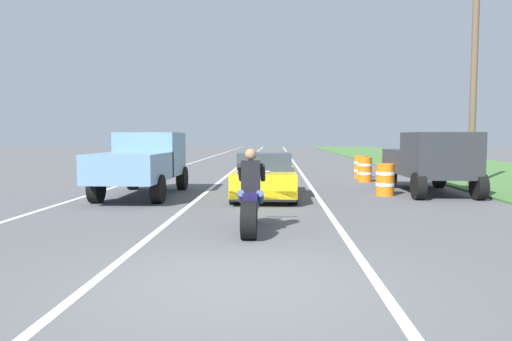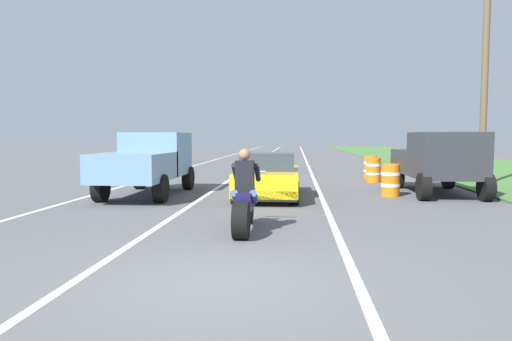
{
  "view_description": "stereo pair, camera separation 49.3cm",
  "coord_description": "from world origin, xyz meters",
  "px_view_note": "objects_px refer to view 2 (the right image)",
  "views": [
    {
      "loc": [
        0.52,
        -5.82,
        1.85
      ],
      "look_at": [
        0.02,
        5.83,
        1.0
      ],
      "focal_mm": 32.8,
      "sensor_mm": 36.0,
      "label": 1
    },
    {
      "loc": [
        1.01,
        -5.79,
        1.85
      ],
      "look_at": [
        0.02,
        5.83,
        1.0
      ],
      "focal_mm": 32.8,
      "sensor_mm": 36.0,
      "label": 2
    }
  ],
  "objects_px": {
    "pickup_truck_left_lane_light_blue": "(148,160)",
    "pickup_truck_right_shoulder_dark_grey": "(437,160)",
    "sports_car_yellow": "(268,177)",
    "construction_barrel_mid": "(374,170)",
    "motorcycle_with_rider": "(245,202)",
    "construction_barrel_far": "(370,167)",
    "construction_barrel_nearest": "(391,180)"
  },
  "relations": [
    {
      "from": "pickup_truck_left_lane_light_blue",
      "to": "pickup_truck_right_shoulder_dark_grey",
      "type": "bearing_deg",
      "value": 7.38
    },
    {
      "from": "sports_car_yellow",
      "to": "construction_barrel_mid",
      "type": "distance_m",
      "value": 6.4
    },
    {
      "from": "motorcycle_with_rider",
      "to": "construction_barrel_far",
      "type": "relative_size",
      "value": 2.21
    },
    {
      "from": "sports_car_yellow",
      "to": "construction_barrel_far",
      "type": "relative_size",
      "value": 4.3
    },
    {
      "from": "motorcycle_with_rider",
      "to": "construction_barrel_far",
      "type": "xyz_separation_m",
      "value": [
        4.23,
        11.88,
        -0.09
      ]
    },
    {
      "from": "pickup_truck_right_shoulder_dark_grey",
      "to": "construction_barrel_far",
      "type": "distance_m",
      "value": 5.43
    },
    {
      "from": "sports_car_yellow",
      "to": "construction_barrel_nearest",
      "type": "height_order",
      "value": "sports_car_yellow"
    },
    {
      "from": "construction_barrel_far",
      "to": "motorcycle_with_rider",
      "type": "bearing_deg",
      "value": -109.59
    },
    {
      "from": "pickup_truck_right_shoulder_dark_grey",
      "to": "construction_barrel_mid",
      "type": "height_order",
      "value": "pickup_truck_right_shoulder_dark_grey"
    },
    {
      "from": "pickup_truck_left_lane_light_blue",
      "to": "construction_barrel_nearest",
      "type": "relative_size",
      "value": 4.8
    },
    {
      "from": "pickup_truck_right_shoulder_dark_grey",
      "to": "construction_barrel_mid",
      "type": "bearing_deg",
      "value": 111.12
    },
    {
      "from": "sports_car_yellow",
      "to": "construction_barrel_far",
      "type": "xyz_separation_m",
      "value": [
        4.08,
        6.6,
        -0.13
      ]
    },
    {
      "from": "construction_barrel_nearest",
      "to": "construction_barrel_mid",
      "type": "distance_m",
      "value": 4.46
    },
    {
      "from": "pickup_truck_left_lane_light_blue",
      "to": "pickup_truck_right_shoulder_dark_grey",
      "type": "xyz_separation_m",
      "value": [
        9.18,
        1.19,
        0.0
      ]
    },
    {
      "from": "pickup_truck_left_lane_light_blue",
      "to": "sports_car_yellow",
      "type": "bearing_deg",
      "value": -2.62
    },
    {
      "from": "sports_car_yellow",
      "to": "pickup_truck_left_lane_light_blue",
      "type": "distance_m",
      "value": 3.83
    },
    {
      "from": "pickup_truck_left_lane_light_blue",
      "to": "construction_barrel_mid",
      "type": "bearing_deg",
      "value": 32.0
    },
    {
      "from": "motorcycle_with_rider",
      "to": "sports_car_yellow",
      "type": "bearing_deg",
      "value": 88.43
    },
    {
      "from": "pickup_truck_left_lane_light_blue",
      "to": "construction_barrel_mid",
      "type": "height_order",
      "value": "pickup_truck_left_lane_light_blue"
    },
    {
      "from": "pickup_truck_left_lane_light_blue",
      "to": "construction_barrel_far",
      "type": "height_order",
      "value": "pickup_truck_left_lane_light_blue"
    },
    {
      "from": "pickup_truck_right_shoulder_dark_grey",
      "to": "sports_car_yellow",
      "type": "bearing_deg",
      "value": -165.8
    },
    {
      "from": "construction_barrel_nearest",
      "to": "pickup_truck_left_lane_light_blue",
      "type": "bearing_deg",
      "value": -177.01
    },
    {
      "from": "motorcycle_with_rider",
      "to": "construction_barrel_mid",
      "type": "xyz_separation_m",
      "value": [
        4.11,
        10.3,
        -0.09
      ]
    },
    {
      "from": "motorcycle_with_rider",
      "to": "construction_barrel_nearest",
      "type": "xyz_separation_m",
      "value": [
        3.9,
        5.85,
        -0.09
      ]
    },
    {
      "from": "pickup_truck_left_lane_light_blue",
      "to": "construction_barrel_nearest",
      "type": "height_order",
      "value": "pickup_truck_left_lane_light_blue"
    },
    {
      "from": "motorcycle_with_rider",
      "to": "sports_car_yellow",
      "type": "distance_m",
      "value": 5.28
    },
    {
      "from": "pickup_truck_left_lane_light_blue",
      "to": "construction_barrel_nearest",
      "type": "xyz_separation_m",
      "value": [
        7.56,
        0.4,
        -0.6
      ]
    },
    {
      "from": "construction_barrel_nearest",
      "to": "sports_car_yellow",
      "type": "bearing_deg",
      "value": -171.4
    },
    {
      "from": "motorcycle_with_rider",
      "to": "construction_barrel_mid",
      "type": "distance_m",
      "value": 11.09
    },
    {
      "from": "construction_barrel_far",
      "to": "sports_car_yellow",
      "type": "bearing_deg",
      "value": -121.73
    },
    {
      "from": "motorcycle_with_rider",
      "to": "pickup_truck_right_shoulder_dark_grey",
      "type": "relative_size",
      "value": 0.46
    },
    {
      "from": "construction_barrel_nearest",
      "to": "construction_barrel_mid",
      "type": "relative_size",
      "value": 1.0
    }
  ]
}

